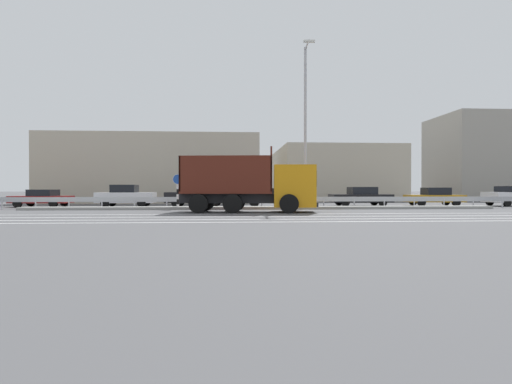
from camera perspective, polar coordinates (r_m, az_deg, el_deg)
ground_plane at (r=23.93m, az=1.33°, el=-2.70°), size 320.00×320.00×0.00m
lane_strip_0 at (r=20.81m, az=-1.04°, el=-3.17°), size 54.99×0.16×0.01m
lane_strip_1 at (r=18.85m, az=-0.78°, el=-3.55°), size 54.99×0.16×0.01m
lane_strip_2 at (r=17.20m, az=-0.51°, el=-3.93°), size 54.99×0.16×0.01m
lane_strip_3 at (r=15.81m, az=-0.24°, el=-4.32°), size 54.99×0.16×0.01m
median_island at (r=25.75m, az=0.99°, el=-2.27°), size 30.24×1.10×0.18m
median_guardrail at (r=26.60m, az=0.84°, el=-1.15°), size 54.99×0.09×0.78m
dump_truck at (r=22.53m, az=1.43°, el=0.52°), size 7.77×3.26×3.60m
median_road_sign at (r=25.87m, az=-11.10°, el=0.09°), size 0.65×0.16×2.25m
street_lamp_1 at (r=26.51m, az=7.09°, el=10.04°), size 0.71×1.86×10.56m
parked_car_1 at (r=32.64m, az=-28.24°, el=-0.76°), size 3.99×2.05×1.27m
parked_car_2 at (r=30.73m, az=-18.07°, el=-0.53°), size 4.12×2.12×1.61m
parked_car_3 at (r=29.53m, az=-8.41°, el=-0.60°), size 4.53×2.19×1.51m
parked_car_4 at (r=29.41m, az=2.52°, el=-0.74°), size 4.66×1.88×1.35m
parked_car_5 at (r=31.52m, az=14.73°, el=-0.62°), size 4.56×2.04×1.46m
parked_car_6 at (r=33.61m, az=24.13°, el=-0.62°), size 4.28×2.18×1.41m
background_building_0 at (r=42.23m, az=-13.60°, el=2.95°), size 19.70×12.91×6.31m
background_building_1 at (r=48.77m, az=10.75°, el=2.44°), size 12.82×14.73×6.00m
background_building_2 at (r=56.40m, az=29.76°, el=4.24°), size 11.12×9.32×10.16m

